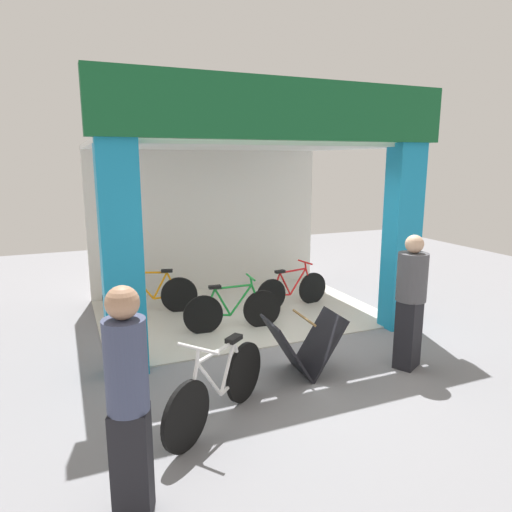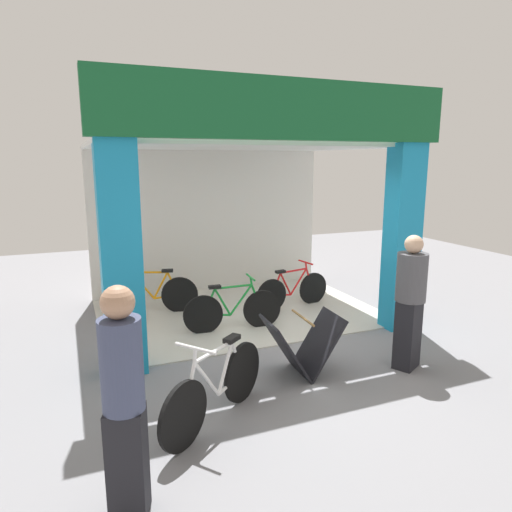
{
  "view_description": "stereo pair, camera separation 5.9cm",
  "coord_description": "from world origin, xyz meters",
  "px_view_note": "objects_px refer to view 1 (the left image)",
  "views": [
    {
      "loc": [
        -2.69,
        -5.56,
        2.58
      ],
      "look_at": [
        0.0,
        0.82,
        1.15
      ],
      "focal_mm": 32.48,
      "sensor_mm": 36.0,
      "label": 1
    },
    {
      "loc": [
        -2.63,
        -5.58,
        2.58
      ],
      "look_at": [
        0.0,
        0.82,
        1.15
      ],
      "focal_mm": 32.48,
      "sensor_mm": 36.0,
      "label": 2
    }
  ],
  "objects_px": {
    "sandwich_board_sign": "(303,345)",
    "bicycle_inside_0": "(292,290)",
    "bicycle_inside_1": "(151,294)",
    "bicycle_inside_2": "(233,310)",
    "pedestrian_0": "(128,402)",
    "bicycle_parked_0": "(218,388)",
    "pedestrian_1": "(411,299)"
  },
  "relations": [
    {
      "from": "bicycle_parked_0",
      "to": "sandwich_board_sign",
      "type": "relative_size",
      "value": 1.42
    },
    {
      "from": "bicycle_inside_2",
      "to": "pedestrian_1",
      "type": "xyz_separation_m",
      "value": [
        1.61,
        -2.04,
        0.55
      ]
    },
    {
      "from": "bicycle_inside_2",
      "to": "pedestrian_0",
      "type": "xyz_separation_m",
      "value": [
        -1.97,
        -3.27,
        0.57
      ]
    },
    {
      "from": "bicycle_inside_2",
      "to": "bicycle_parked_0",
      "type": "height_order",
      "value": "bicycle_parked_0"
    },
    {
      "from": "bicycle_inside_0",
      "to": "pedestrian_1",
      "type": "height_order",
      "value": "pedestrian_1"
    },
    {
      "from": "bicycle_parked_0",
      "to": "pedestrian_0",
      "type": "bearing_deg",
      "value": -136.08
    },
    {
      "from": "bicycle_inside_2",
      "to": "bicycle_inside_0",
      "type": "bearing_deg",
      "value": 26.07
    },
    {
      "from": "bicycle_inside_0",
      "to": "bicycle_inside_2",
      "type": "height_order",
      "value": "bicycle_inside_2"
    },
    {
      "from": "sandwich_board_sign",
      "to": "pedestrian_1",
      "type": "distance_m",
      "value": 1.46
    },
    {
      "from": "pedestrian_1",
      "to": "bicycle_parked_0",
      "type": "bearing_deg",
      "value": -173.54
    },
    {
      "from": "bicycle_inside_1",
      "to": "bicycle_inside_0",
      "type": "bearing_deg",
      "value": -15.02
    },
    {
      "from": "bicycle_inside_1",
      "to": "bicycle_inside_2",
      "type": "xyz_separation_m",
      "value": [
        1.01,
        -1.3,
        -0.01
      ]
    },
    {
      "from": "bicycle_inside_2",
      "to": "bicycle_parked_0",
      "type": "xyz_separation_m",
      "value": [
        -1.01,
        -2.34,
        0.03
      ]
    },
    {
      "from": "sandwich_board_sign",
      "to": "bicycle_inside_0",
      "type": "bearing_deg",
      "value": 65.72
    },
    {
      "from": "bicycle_inside_2",
      "to": "pedestrian_0",
      "type": "distance_m",
      "value": 3.86
    },
    {
      "from": "bicycle_inside_1",
      "to": "pedestrian_1",
      "type": "height_order",
      "value": "pedestrian_1"
    },
    {
      "from": "bicycle_inside_2",
      "to": "sandwich_board_sign",
      "type": "xyz_separation_m",
      "value": [
        0.29,
        -1.71,
        0.03
      ]
    },
    {
      "from": "pedestrian_0",
      "to": "pedestrian_1",
      "type": "xyz_separation_m",
      "value": [
        3.58,
        1.23,
        -0.02
      ]
    },
    {
      "from": "bicycle_inside_1",
      "to": "bicycle_parked_0",
      "type": "height_order",
      "value": "bicycle_parked_0"
    },
    {
      "from": "sandwich_board_sign",
      "to": "bicycle_inside_1",
      "type": "bearing_deg",
      "value": 113.36
    },
    {
      "from": "bicycle_parked_0",
      "to": "sandwich_board_sign",
      "type": "distance_m",
      "value": 1.44
    },
    {
      "from": "bicycle_inside_0",
      "to": "pedestrian_1",
      "type": "distance_m",
      "value": 2.78
    },
    {
      "from": "bicycle_inside_2",
      "to": "bicycle_parked_0",
      "type": "relative_size",
      "value": 1.14
    },
    {
      "from": "bicycle_inside_1",
      "to": "pedestrian_1",
      "type": "distance_m",
      "value": 4.29
    },
    {
      "from": "pedestrian_0",
      "to": "bicycle_parked_0",
      "type": "bearing_deg",
      "value": 43.92
    },
    {
      "from": "pedestrian_0",
      "to": "bicycle_inside_0",
      "type": "bearing_deg",
      "value": 49.73
    },
    {
      "from": "bicycle_inside_1",
      "to": "pedestrian_0",
      "type": "distance_m",
      "value": 4.71
    },
    {
      "from": "bicycle_inside_0",
      "to": "bicycle_inside_1",
      "type": "distance_m",
      "value": 2.46
    },
    {
      "from": "bicycle_parked_0",
      "to": "pedestrian_0",
      "type": "height_order",
      "value": "pedestrian_0"
    },
    {
      "from": "bicycle_inside_0",
      "to": "bicycle_parked_0",
      "type": "bearing_deg",
      "value": -128.24
    },
    {
      "from": "bicycle_parked_0",
      "to": "pedestrian_0",
      "type": "distance_m",
      "value": 1.45
    },
    {
      "from": "pedestrian_0",
      "to": "sandwich_board_sign",
      "type": "bearing_deg",
      "value": 34.58
    }
  ]
}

